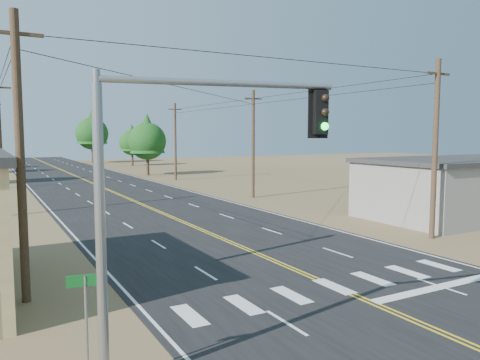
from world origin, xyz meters
TOP-DOWN VIEW (x-y plane):
  - road at (0.00, 30.00)m, footprint 15.00×200.00m
  - building_right at (19.00, 16.00)m, footprint 15.00×8.00m
  - utility_pole_left_near at (-10.50, 12.00)m, footprint 1.80×0.30m
  - utility_pole_left_mid at (-10.50, 32.00)m, footprint 1.80×0.30m
  - utility_pole_right_near at (10.50, 12.00)m, footprint 1.80×0.30m
  - utility_pole_right_mid at (10.50, 32.00)m, footprint 1.80×0.30m
  - utility_pole_right_far at (10.50, 52.00)m, footprint 1.80×0.30m
  - signal_mast_left at (-7.82, 4.50)m, footprint 5.65×1.43m
  - street_sign at (-9.75, 5.00)m, footprint 0.80×0.16m
  - tree_right_near at (9.56, 60.86)m, footprint 5.44×5.44m
  - tree_right_mid at (13.80, 83.70)m, footprint 4.83×4.83m
  - tree_right_far at (9.00, 97.05)m, footprint 6.78×6.78m

SIDE VIEW (x-z plane):
  - road at x=0.00m, z-range 0.00..0.02m
  - street_sign at x=-9.75m, z-range 0.46..3.18m
  - building_right at x=19.00m, z-range 0.00..4.00m
  - signal_mast_left at x=-7.82m, z-range 1.26..8.48m
  - tree_right_mid at x=13.80m, z-range 0.90..8.94m
  - utility_pole_left_near at x=-10.50m, z-range 0.12..10.12m
  - utility_pole_left_mid at x=-10.50m, z-range 0.12..10.12m
  - utility_pole_right_near at x=10.50m, z-range 0.12..10.12m
  - utility_pole_right_mid at x=10.50m, z-range 0.12..10.12m
  - utility_pole_right_far at x=10.50m, z-range 0.12..10.12m
  - tree_right_near at x=9.56m, z-range 1.01..10.09m
  - tree_right_far at x=9.00m, z-range 1.26..12.57m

